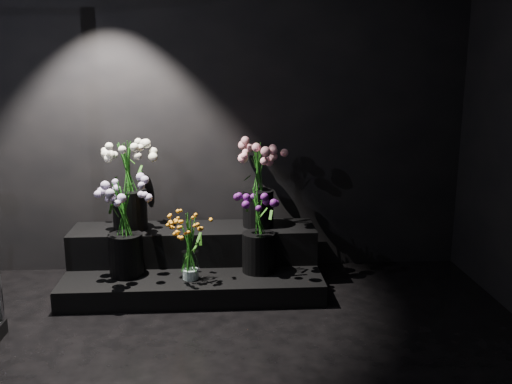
{
  "coord_description": "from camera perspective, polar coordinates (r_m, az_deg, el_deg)",
  "views": [
    {
      "loc": [
        -0.03,
        -2.66,
        1.72
      ],
      "look_at": [
        0.22,
        1.2,
        0.83
      ],
      "focal_mm": 40.0,
      "sensor_mm": 36.0,
      "label": 1
    }
  ],
  "objects": [
    {
      "name": "wall_back",
      "position": [
        4.67,
        -3.35,
        8.95
      ],
      "size": [
        4.0,
        0.0,
        4.0
      ],
      "primitive_type": "plane",
      "rotation": [
        1.57,
        0.0,
        0.0
      ],
      "color": "black",
      "rests_on": "floor"
    },
    {
      "name": "wall_front",
      "position": [
        0.74,
        -1.21,
        -13.12
      ],
      "size": [
        4.0,
        0.0,
        4.0
      ],
      "primitive_type": "plane",
      "rotation": [
        -1.57,
        0.0,
        0.0
      ],
      "color": "black",
      "rests_on": "floor"
    },
    {
      "name": "display_riser",
      "position": [
        4.55,
        -6.22,
        -6.98
      ],
      "size": [
        1.93,
        0.86,
        0.43
      ],
      "color": "black",
      "rests_on": "floor"
    },
    {
      "name": "bouquet_orange_bells",
      "position": [
        4.18,
        -6.63,
        -5.4
      ],
      "size": [
        0.3,
        0.3,
        0.49
      ],
      "rotation": [
        0.0,
        0.0,
        -0.16
      ],
      "color": "white",
      "rests_on": "display_riser"
    },
    {
      "name": "bouquet_lilac",
      "position": [
        4.3,
        -13.03,
        -2.9
      ],
      "size": [
        0.37,
        0.37,
        0.73
      ],
      "rotation": [
        0.0,
        0.0,
        0.03
      ],
      "color": "black",
      "rests_on": "display_riser"
    },
    {
      "name": "bouquet_purple",
      "position": [
        4.27,
        0.27,
        -3.3
      ],
      "size": [
        0.42,
        0.42,
        0.66
      ],
      "rotation": [
        0.0,
        0.0,
        0.3
      ],
      "color": "black",
      "rests_on": "display_riser"
    },
    {
      "name": "bouquet_cream_roses",
      "position": [
        4.53,
        -12.63,
        1.18
      ],
      "size": [
        0.5,
        0.5,
        0.69
      ],
      "rotation": [
        0.0,
        0.0,
        0.39
      ],
      "color": "black",
      "rests_on": "display_riser"
    },
    {
      "name": "bouquet_pink_roses",
      "position": [
        4.51,
        0.21,
        1.41
      ],
      "size": [
        0.5,
        0.5,
        0.67
      ],
      "rotation": [
        0.0,
        0.0,
        0.31
      ],
      "color": "black",
      "rests_on": "display_riser"
    }
  ]
}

